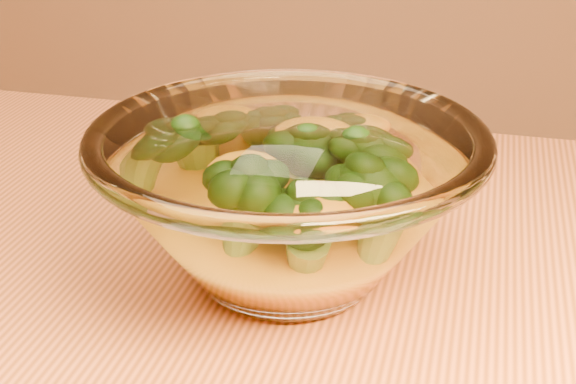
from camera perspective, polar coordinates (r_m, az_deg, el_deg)
The scene contains 3 objects.
glass_bowl at distance 0.46m, azimuth 0.00°, elevation -0.55°, with size 0.23×0.23×0.10m.
cheese_sauce at distance 0.47m, azimuth 0.00°, elevation -2.87°, with size 0.13×0.13×0.04m, color #EFA914.
broccoli_heap at distance 0.46m, azimuth -0.01°, elevation 1.00°, with size 0.16×0.12×0.06m.
Camera 1 is at (0.06, -0.27, 1.00)m, focal length 50.00 mm.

